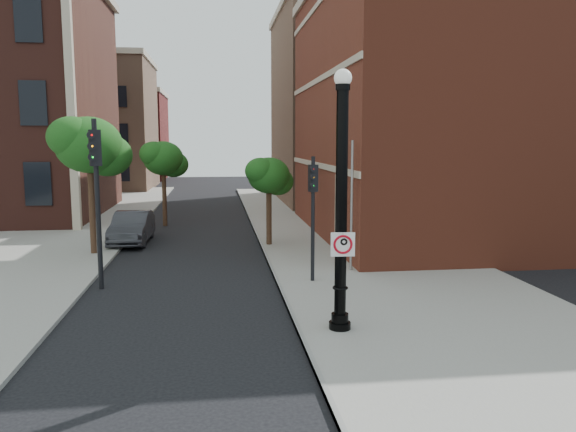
{
  "coord_description": "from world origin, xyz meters",
  "views": [
    {
      "loc": [
        0.1,
        -12.61,
        4.7
      ],
      "look_at": [
        1.98,
        2.0,
        2.7
      ],
      "focal_mm": 35.0,
      "sensor_mm": 36.0,
      "label": 1
    }
  ],
  "objects": [
    {
      "name": "lamppost",
      "position": [
        3.04,
        0.34,
        2.92
      ],
      "size": [
        0.53,
        0.53,
        6.32
      ],
      "color": "black",
      "rests_on": "ground"
    },
    {
      "name": "utility_pole",
      "position": [
        4.8,
        6.44,
        2.34
      ],
      "size": [
        0.09,
        0.09,
        4.69
      ],
      "primitive_type": "cylinder",
      "color": "#999999",
      "rests_on": "ground"
    },
    {
      "name": "street_tree_a",
      "position": [
        -4.86,
        10.74,
        4.44
      ],
      "size": [
        3.12,
        2.82,
        5.62
      ],
      "color": "#331D14",
      "rests_on": "ground"
    },
    {
      "name": "curb_edge",
      "position": [
        2.05,
        10.0,
        0.07
      ],
      "size": [
        0.1,
        60.0,
        0.14
      ],
      "primitive_type": "cube",
      "color": "gray",
      "rests_on": "ground"
    },
    {
      "name": "sidewalk_left",
      "position": [
        -9.0,
        18.0,
        0.06
      ],
      "size": [
        10.0,
        50.0,
        0.12
      ],
      "primitive_type": "cube",
      "color": "gray",
      "rests_on": "ground"
    },
    {
      "name": "traffic_signal_right",
      "position": [
        3.19,
        5.08,
        2.81
      ],
      "size": [
        0.31,
        0.36,
        4.18
      ],
      "rotation": [
        0.0,
        0.0,
        0.22
      ],
      "color": "black",
      "rests_on": "ground"
    },
    {
      "name": "bg_building_tan_a",
      "position": [
        -12.0,
        44.0,
        6.0
      ],
      "size": [
        12.0,
        12.0,
        12.0
      ],
      "primitive_type": "cube",
      "color": "#90664E",
      "rests_on": "ground"
    },
    {
      "name": "no_parking_sign",
      "position": [
        3.06,
        0.18,
        2.25
      ],
      "size": [
        0.58,
        0.09,
        0.58
      ],
      "rotation": [
        0.0,
        0.0,
        -0.07
      ],
      "color": "white",
      "rests_on": "ground"
    },
    {
      "name": "bg_building_tan_b",
      "position": [
        16.0,
        30.0,
        7.0
      ],
      "size": [
        22.0,
        14.0,
        14.0
      ],
      "primitive_type": "cube",
      "color": "#90664E",
      "rests_on": "ground"
    },
    {
      "name": "ground",
      "position": [
        0.0,
        0.0,
        0.0
      ],
      "size": [
        120.0,
        120.0,
        0.0
      ],
      "primitive_type": "plane",
      "color": "black",
      "rests_on": "ground"
    },
    {
      "name": "street_tree_c",
      "position": [
        2.41,
        11.77,
        3.1
      ],
      "size": [
        2.19,
        1.98,
        3.95
      ],
      "color": "#331D14",
      "rests_on": "ground"
    },
    {
      "name": "bg_building_red",
      "position": [
        -12.0,
        58.0,
        5.0
      ],
      "size": [
        12.0,
        12.0,
        10.0
      ],
      "primitive_type": "cube",
      "color": "maroon",
      "rests_on": "ground"
    },
    {
      "name": "sidewalk_right",
      "position": [
        6.0,
        10.0,
        0.06
      ],
      "size": [
        8.0,
        60.0,
        0.12
      ],
      "primitive_type": "cube",
      "color": "gray",
      "rests_on": "ground"
    },
    {
      "name": "traffic_signal_left",
      "position": [
        -3.58,
        5.37,
        3.6
      ],
      "size": [
        0.42,
        0.47,
        5.35
      ],
      "rotation": [
        0.0,
        0.0,
        0.34
      ],
      "color": "black",
      "rests_on": "ground"
    },
    {
      "name": "street_tree_b",
      "position": [
        -2.69,
        18.59,
        3.65
      ],
      "size": [
        2.57,
        2.32,
        4.63
      ],
      "color": "#331D14",
      "rests_on": "ground"
    },
    {
      "name": "brick_wall_building",
      "position": [
        16.0,
        14.0,
        6.26
      ],
      "size": [
        22.3,
        16.3,
        12.5
      ],
      "color": "brown",
      "rests_on": "ground"
    },
    {
      "name": "parked_car",
      "position": [
        -3.75,
        13.43,
        0.72
      ],
      "size": [
        1.63,
        4.42,
        1.45
      ],
      "primitive_type": "imported",
      "rotation": [
        0.0,
        0.0,
        -0.02
      ],
      "color": "#323137",
      "rests_on": "ground"
    }
  ]
}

